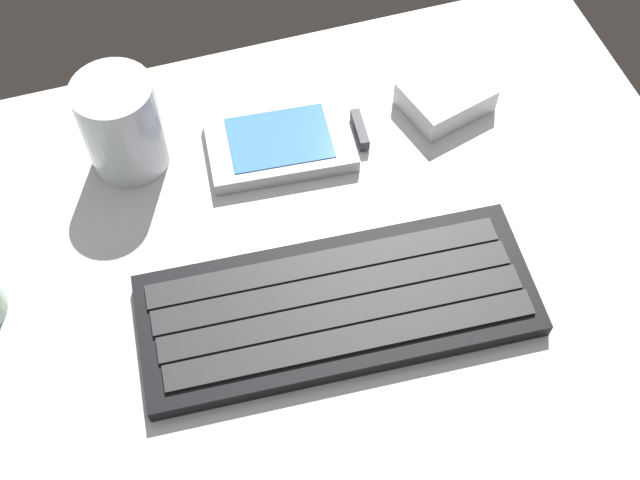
# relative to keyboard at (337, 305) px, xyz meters

# --- Properties ---
(ground_plane) EXTENTS (0.64, 0.48, 0.03)m
(ground_plane) POSITION_rel_keyboard_xyz_m (0.00, 0.04, -0.02)
(ground_plane) COLOR silver
(keyboard) EXTENTS (0.30, 0.13, 0.02)m
(keyboard) POSITION_rel_keyboard_xyz_m (0.00, 0.00, 0.00)
(keyboard) COLOR black
(keyboard) RESTS_ON ground_plane
(handheld_device) EXTENTS (0.13, 0.09, 0.02)m
(handheld_device) POSITION_rel_keyboard_xyz_m (0.01, 0.16, -0.00)
(handheld_device) COLOR #B7BABF
(handheld_device) RESTS_ON ground_plane
(juice_cup) EXTENTS (0.06, 0.06, 0.09)m
(juice_cup) POSITION_rel_keyboard_xyz_m (-0.12, 0.19, 0.03)
(juice_cup) COLOR silver
(juice_cup) RESTS_ON ground_plane
(charger_block) EXTENTS (0.08, 0.07, 0.02)m
(charger_block) POSITION_rel_keyboard_xyz_m (0.15, 0.16, 0.00)
(charger_block) COLOR white
(charger_block) RESTS_ON ground_plane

